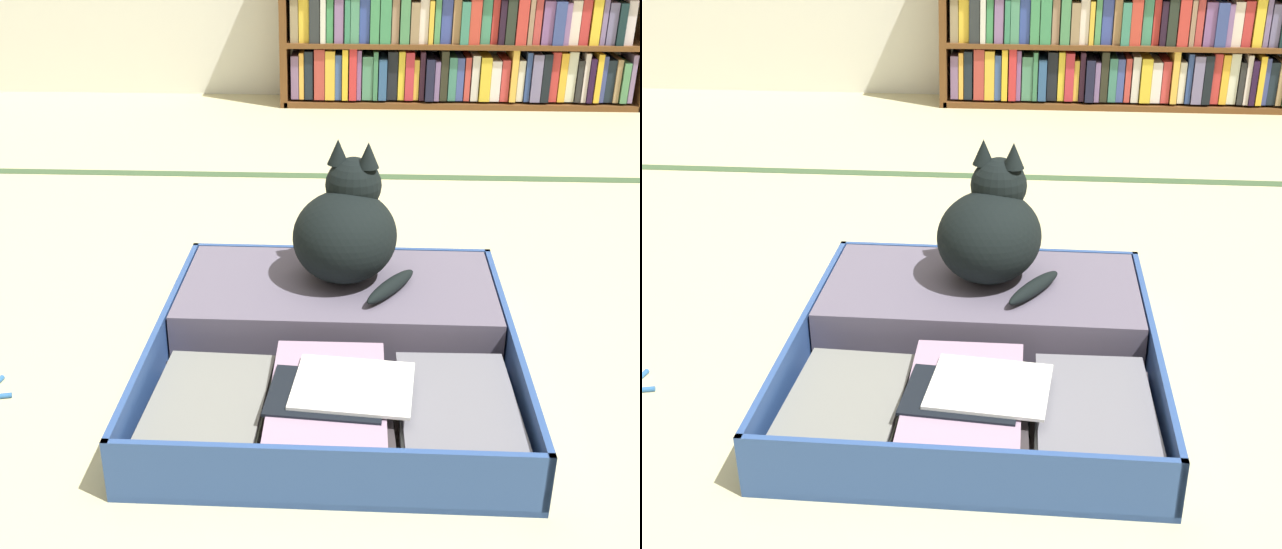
# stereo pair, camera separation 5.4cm
# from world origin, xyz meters

# --- Properties ---
(ground_plane) EXTENTS (10.00, 10.00, 0.00)m
(ground_plane) POSITION_xyz_m (0.00, 0.00, 0.00)
(ground_plane) COLOR #BFB789
(tatami_border) EXTENTS (4.80, 0.05, 0.00)m
(tatami_border) POSITION_xyz_m (0.00, 1.28, 0.00)
(tatami_border) COLOR #385231
(tatami_border) RESTS_ON ground_plane
(bookshelf) EXTENTS (1.54, 0.22, 0.76)m
(bookshelf) POSITION_xyz_m (0.49, 2.27, 0.37)
(bookshelf) COLOR brown
(bookshelf) RESTS_ON ground_plane
(open_suitcase) EXTENTS (0.70, 0.77, 0.12)m
(open_suitcase) POSITION_xyz_m (0.02, 0.10, 0.05)
(open_suitcase) COLOR navy
(open_suitcase) RESTS_ON ground_plane
(black_cat) EXTENTS (0.30, 0.31, 0.29)m
(black_cat) POSITION_xyz_m (0.04, 0.29, 0.22)
(black_cat) COLOR black
(black_cat) RESTS_ON open_suitcase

